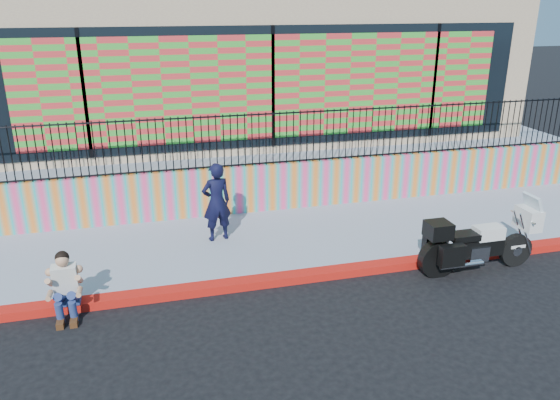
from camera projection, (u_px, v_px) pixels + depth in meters
name	position (u px, v px, depth m)	size (l,w,h in m)	color
ground	(328.00, 277.00, 10.01)	(90.00, 90.00, 0.00)	black
red_curb	(328.00, 273.00, 9.98)	(16.00, 0.30, 0.15)	#AC190C
sidewalk	(302.00, 237.00, 11.48)	(16.00, 3.00, 0.15)	#9096AD
mural_wall	(282.00, 186.00, 12.72)	(16.00, 0.20, 1.10)	#FF4381
metal_fence	(282.00, 138.00, 12.33)	(15.80, 0.04, 1.20)	black
elevated_platform	(241.00, 139.00, 17.38)	(16.00, 10.00, 1.25)	#9096AD
storefront_building	(240.00, 55.00, 16.28)	(14.00, 8.06, 4.00)	tan
police_motorcycle	(477.00, 242.00, 10.04)	(2.28, 0.75, 1.42)	black
police_officer	(217.00, 202.00, 10.95)	(0.59, 0.39, 1.63)	black
seated_man	(66.00, 292.00, 8.60)	(0.54, 0.71, 1.06)	navy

